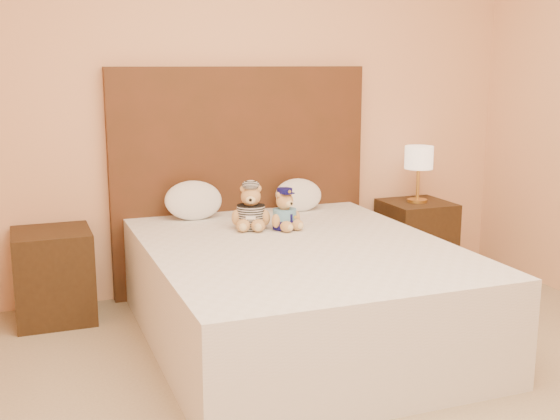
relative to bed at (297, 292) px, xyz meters
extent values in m
cube|color=#EDAE81|center=(0.00, 1.05, 1.07)|extent=(4.00, 0.04, 2.70)
cube|color=white|center=(0.00, 0.00, -0.13)|extent=(1.60, 2.00, 0.30)
cube|color=white|center=(0.00, 0.00, 0.15)|extent=(1.60, 2.00, 0.25)
cube|color=#502918|center=(0.00, 1.01, 0.47)|extent=(1.75, 0.08, 1.50)
cube|color=#322110|center=(-1.25, 0.80, 0.00)|extent=(0.45, 0.45, 0.55)
cube|color=#322110|center=(1.25, 0.80, 0.00)|extent=(0.45, 0.45, 0.55)
cylinder|color=gold|center=(1.25, 0.80, 0.28)|extent=(0.14, 0.14, 0.02)
cylinder|color=gold|center=(1.25, 0.80, 0.41)|extent=(0.02, 0.02, 0.26)
cylinder|color=beige|center=(1.25, 0.80, 0.59)|extent=(0.20, 0.20, 0.16)
ellipsoid|color=white|center=(-0.38, 0.83, 0.41)|extent=(0.37, 0.24, 0.26)
ellipsoid|color=white|center=(0.35, 0.83, 0.39)|extent=(0.33, 0.21, 0.23)
camera|label=1|loc=(-1.41, -3.44, 1.24)|focal=45.00mm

